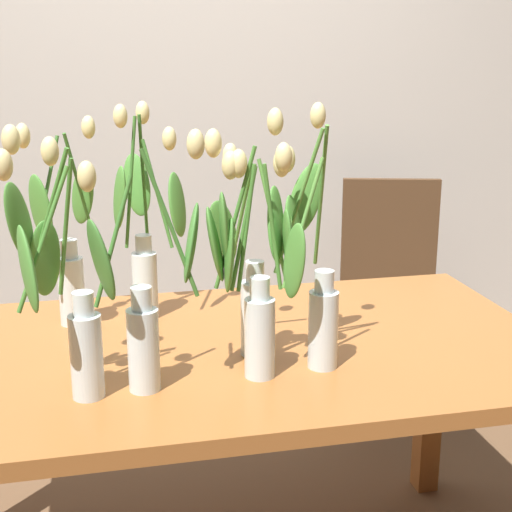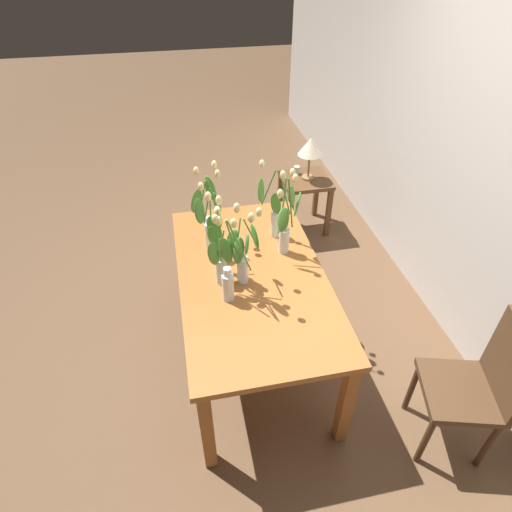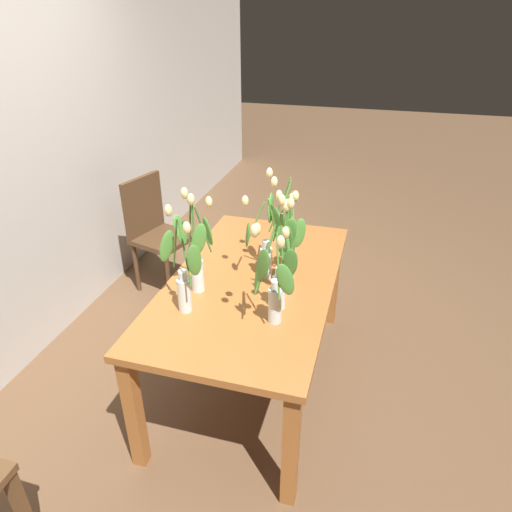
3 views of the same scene
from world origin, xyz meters
name	(u,v)px [view 1 (image 1 of 3)]	position (x,y,z in m)	size (l,w,h in m)	color
room_wall_rear	(161,73)	(0.00, 1.52, 1.35)	(9.00, 0.10, 2.70)	beige
dining_table	(231,379)	(0.00, 0.00, 0.65)	(1.60, 0.90, 0.74)	#A3602D
tulip_vase_0	(68,256)	(-0.38, 0.24, 0.93)	(0.19, 0.26, 0.54)	silver
tulip_vase_1	(145,311)	(-0.22, -0.21, 0.92)	(0.26, 0.17, 0.55)	silver
tulip_vase_2	(63,301)	(-0.38, -0.20, 0.95)	(0.19, 0.23, 0.56)	silver
tulip_vase_3	(250,282)	(0.01, -0.19, 0.96)	(0.22, 0.15, 0.55)	silver
tulip_vase_4	(310,276)	(0.15, -0.16, 0.95)	(0.18, 0.26, 0.59)	silver
tulip_vase_5	(145,240)	(-0.18, 0.25, 0.96)	(0.21, 0.21, 0.58)	silver
tulip_vase_6	(256,284)	(0.05, -0.06, 0.91)	(0.23, 0.20, 0.50)	silver
dining_chair	(390,280)	(0.87, 1.07, 0.52)	(0.49, 0.49, 0.93)	#4C331E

